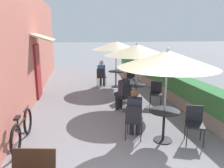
# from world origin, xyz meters

# --- Properties ---
(cafe_facade_wall) EXTENTS (0.98, 13.89, 4.20)m
(cafe_facade_wall) POSITION_xyz_m (-2.54, 6.81, 2.09)
(cafe_facade_wall) COLOR #C66B5B
(cafe_facade_wall) RESTS_ON ground_plane
(planter_hedge) EXTENTS (0.60, 12.89, 1.01)m
(planter_hedge) POSITION_xyz_m (2.75, 6.84, 0.54)
(planter_hedge) COLOR gray
(planter_hedge) RESTS_ON ground_plane
(patio_table_near) EXTENTS (0.71, 0.71, 0.76)m
(patio_table_near) POSITION_xyz_m (1.07, 1.89, 0.53)
(patio_table_near) COLOR black
(patio_table_near) RESTS_ON ground_plane
(patio_umbrella_near) EXTENTS (2.22, 2.22, 2.19)m
(patio_umbrella_near) POSITION_xyz_m (1.07, 1.89, 1.96)
(patio_umbrella_near) COLOR #B7B7BC
(patio_umbrella_near) RESTS_ON ground_plane
(cafe_chair_near_left) EXTENTS (0.52, 0.52, 0.87)m
(cafe_chair_near_left) POSITION_xyz_m (0.39, 2.07, 0.52)
(cafe_chair_near_left) COLOR #232328
(cafe_chair_near_left) RESTS_ON ground_plane
(seated_patron_near_left) EXTENTS (0.44, 0.49, 1.25)m
(seated_patron_near_left) POSITION_xyz_m (0.43, 2.18, 0.69)
(seated_patron_near_left) COLOR #23232D
(seated_patron_near_left) RESTS_ON ground_plane
(cafe_chair_near_right) EXTENTS (0.52, 0.52, 0.87)m
(cafe_chair_near_right) POSITION_xyz_m (1.74, 1.71, 0.52)
(cafe_chair_near_right) COLOR #232328
(cafe_chair_near_right) RESTS_ON ground_plane
(patio_table_mid) EXTENTS (0.71, 0.71, 0.76)m
(patio_table_mid) POSITION_xyz_m (1.14, 4.56, 0.53)
(patio_table_mid) COLOR black
(patio_table_mid) RESTS_ON ground_plane
(patio_umbrella_mid) EXTENTS (2.22, 2.22, 2.19)m
(patio_umbrella_mid) POSITION_xyz_m (1.14, 4.56, 1.96)
(patio_umbrella_mid) COLOR #B7B7BC
(patio_umbrella_mid) RESTS_ON ground_plane
(cafe_chair_mid_left) EXTENTS (0.45, 0.45, 0.87)m
(cafe_chair_mid_left) POSITION_xyz_m (0.97, 5.24, 0.52)
(cafe_chair_mid_left) COLOR #232328
(cafe_chair_mid_left) RESTS_ON ground_plane
(cafe_chair_mid_right) EXTENTS (0.56, 0.56, 0.87)m
(cafe_chair_mid_right) POSITION_xyz_m (0.64, 4.07, 0.52)
(cafe_chair_mid_right) COLOR #232328
(cafe_chair_mid_right) RESTS_ON ground_plane
(seated_patron_mid_right) EXTENTS (0.50, 0.51, 1.25)m
(seated_patron_mid_right) POSITION_xyz_m (0.57, 4.16, 0.69)
(seated_patron_mid_right) COLOR #23232D
(seated_patron_mid_right) RESTS_ON ground_plane
(cafe_chair_mid_back) EXTENTS (0.52, 0.52, 0.87)m
(cafe_chair_mid_back) POSITION_xyz_m (1.82, 4.37, 0.52)
(cafe_chair_mid_back) COLOR #232328
(cafe_chair_mid_back) RESTS_ON ground_plane
(coffee_cup_mid) EXTENTS (0.07, 0.07, 0.09)m
(coffee_cup_mid) POSITION_xyz_m (1.16, 4.64, 0.80)
(coffee_cup_mid) COLOR teal
(coffee_cup_mid) RESTS_ON patio_table_mid
(patio_table_far) EXTENTS (0.71, 0.71, 0.76)m
(patio_table_far) POSITION_xyz_m (0.96, 7.38, 0.53)
(patio_table_far) COLOR black
(patio_table_far) RESTS_ON ground_plane
(patio_umbrella_far) EXTENTS (2.22, 2.22, 2.19)m
(patio_umbrella_far) POSITION_xyz_m (0.96, 7.38, 1.96)
(patio_umbrella_far) COLOR #B7B7BC
(patio_umbrella_far) RESTS_ON ground_plane
(cafe_chair_far_left) EXTENTS (0.51, 0.51, 0.87)m
(cafe_chair_far_left) POSITION_xyz_m (0.28, 7.53, 0.52)
(cafe_chair_far_left) COLOR #232328
(cafe_chair_far_left) RESTS_ON ground_plane
(seated_patron_far_left) EXTENTS (0.43, 0.48, 1.25)m
(seated_patron_far_left) POSITION_xyz_m (0.32, 7.63, 0.69)
(seated_patron_far_left) COLOR #23232D
(seated_patron_far_left) RESTS_ON ground_plane
(cafe_chair_far_right) EXTENTS (0.51, 0.51, 0.87)m
(cafe_chair_far_right) POSITION_xyz_m (1.65, 7.23, 0.52)
(cafe_chair_far_right) COLOR #232328
(cafe_chair_far_right) RESTS_ON ground_plane
(coffee_cup_far) EXTENTS (0.07, 0.07, 0.09)m
(coffee_cup_far) POSITION_xyz_m (0.96, 7.45, 0.80)
(coffee_cup_far) COLOR white
(coffee_cup_far) RESTS_ON patio_table_far
(bicycle_leaning) EXTENTS (0.13, 1.69, 0.77)m
(bicycle_leaning) POSITION_xyz_m (-2.20, 2.31, 0.35)
(bicycle_leaning) COLOR black
(bicycle_leaning) RESTS_ON ground_plane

